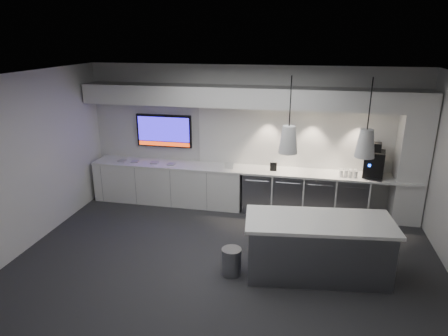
% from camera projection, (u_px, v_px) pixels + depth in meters
% --- Properties ---
extents(floor, '(7.00, 7.00, 0.00)m').
position_uv_depth(floor, '(227.00, 260.00, 6.65)').
color(floor, '#28282A').
rests_on(floor, ground).
extents(ceiling, '(7.00, 7.00, 0.00)m').
position_uv_depth(ceiling, '(227.00, 77.00, 5.70)').
color(ceiling, black).
rests_on(ceiling, wall_back).
extents(wall_back, '(7.00, 0.00, 7.00)m').
position_uv_depth(wall_back, '(250.00, 137.00, 8.50)').
color(wall_back, silver).
rests_on(wall_back, floor).
extents(wall_front, '(7.00, 0.00, 7.00)m').
position_uv_depth(wall_front, '(177.00, 260.00, 3.85)').
color(wall_front, silver).
rests_on(wall_front, floor).
extents(wall_left, '(0.00, 7.00, 7.00)m').
position_uv_depth(wall_left, '(27.00, 162.00, 6.84)').
color(wall_left, silver).
rests_on(wall_left, floor).
extents(back_counter, '(6.80, 0.65, 0.04)m').
position_uv_depth(back_counter, '(247.00, 169.00, 8.39)').
color(back_counter, white).
rests_on(back_counter, left_base_cabinets).
extents(left_base_cabinets, '(3.30, 0.63, 0.86)m').
position_uv_depth(left_base_cabinets, '(169.00, 183.00, 8.87)').
color(left_base_cabinets, white).
rests_on(left_base_cabinets, floor).
extents(fridge_unit_a, '(0.60, 0.61, 0.85)m').
position_uv_depth(fridge_unit_a, '(258.00, 190.00, 8.49)').
color(fridge_unit_a, gray).
rests_on(fridge_unit_a, floor).
extents(fridge_unit_b, '(0.60, 0.61, 0.85)m').
position_uv_depth(fridge_unit_b, '(288.00, 193.00, 8.37)').
color(fridge_unit_b, gray).
rests_on(fridge_unit_b, floor).
extents(fridge_unit_c, '(0.60, 0.61, 0.85)m').
position_uv_depth(fridge_unit_c, '(319.00, 195.00, 8.25)').
color(fridge_unit_c, gray).
rests_on(fridge_unit_c, floor).
extents(fridge_unit_d, '(0.60, 0.61, 0.85)m').
position_uv_depth(fridge_unit_d, '(350.00, 197.00, 8.13)').
color(fridge_unit_d, gray).
rests_on(fridge_unit_d, floor).
extents(backsplash, '(4.60, 0.03, 1.30)m').
position_uv_depth(backsplash, '(307.00, 138.00, 8.24)').
color(backsplash, white).
rests_on(backsplash, wall_back).
extents(soffit, '(6.90, 0.60, 0.40)m').
position_uv_depth(soffit, '(248.00, 97.00, 7.94)').
color(soffit, white).
rests_on(soffit, wall_back).
extents(column, '(0.55, 0.55, 2.60)m').
position_uv_depth(column, '(412.00, 159.00, 7.67)').
color(column, white).
rests_on(column, floor).
extents(wall_tv, '(1.25, 0.07, 0.72)m').
position_uv_depth(wall_tv, '(164.00, 131.00, 8.80)').
color(wall_tv, black).
rests_on(wall_tv, wall_back).
extents(island, '(2.30, 1.19, 0.94)m').
position_uv_depth(island, '(317.00, 247.00, 6.12)').
color(island, gray).
rests_on(island, floor).
extents(bin, '(0.31, 0.31, 0.44)m').
position_uv_depth(bin, '(231.00, 261.00, 6.21)').
color(bin, gray).
rests_on(bin, floor).
extents(coffee_machine, '(0.44, 0.59, 0.68)m').
position_uv_depth(coffee_machine, '(374.00, 163.00, 7.84)').
color(coffee_machine, black).
rests_on(coffee_machine, back_counter).
extents(sign_black, '(0.14, 0.03, 0.18)m').
position_uv_depth(sign_black, '(273.00, 167.00, 8.21)').
color(sign_black, black).
rests_on(sign_black, back_counter).
extents(sign_white, '(0.18, 0.03, 0.14)m').
position_uv_depth(sign_white, '(229.00, 166.00, 8.35)').
color(sign_white, white).
rests_on(sign_white, back_counter).
extents(cup_cluster, '(0.34, 0.16, 0.14)m').
position_uv_depth(cup_cluster, '(348.00, 173.00, 7.89)').
color(cup_cluster, white).
rests_on(cup_cluster, back_counter).
extents(tray_a, '(0.16, 0.16, 0.02)m').
position_uv_depth(tray_a, '(122.00, 161.00, 8.87)').
color(tray_a, '#9F9F9F').
rests_on(tray_a, back_counter).
extents(tray_b, '(0.19, 0.19, 0.02)m').
position_uv_depth(tray_b, '(135.00, 161.00, 8.81)').
color(tray_b, '#9F9F9F').
rests_on(tray_b, back_counter).
extents(tray_c, '(0.17, 0.17, 0.02)m').
position_uv_depth(tray_c, '(154.00, 163.00, 8.73)').
color(tray_c, '#9F9F9F').
rests_on(tray_c, back_counter).
extents(tray_d, '(0.17, 0.17, 0.02)m').
position_uv_depth(tray_d, '(171.00, 164.00, 8.63)').
color(tray_d, '#9F9F9F').
rests_on(tray_d, back_counter).
extents(pendant_left, '(0.28, 0.28, 1.09)m').
position_uv_depth(pendant_left, '(288.00, 139.00, 5.69)').
color(pendant_left, white).
rests_on(pendant_left, ceiling).
extents(pendant_right, '(0.28, 0.28, 1.09)m').
position_uv_depth(pendant_right, '(366.00, 143.00, 5.49)').
color(pendant_right, white).
rests_on(pendant_right, ceiling).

